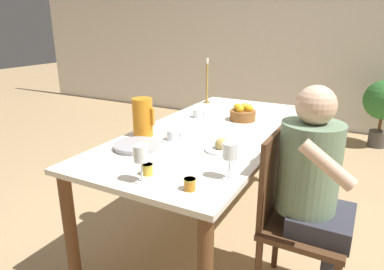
{
  "coord_description": "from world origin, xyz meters",
  "views": [
    {
      "loc": [
        0.93,
        -2.04,
        1.46
      ],
      "look_at": [
        0.0,
        -0.3,
        0.81
      ],
      "focal_mm": 32.0,
      "sensor_mm": 36.0,
      "label": 1
    }
  ],
  "objects_px": {
    "teacup_near_person": "(174,136)",
    "fruit_bowl": "(243,113)",
    "jam_jar_red": "(190,184)",
    "person_seated": "(314,182)",
    "bread_plate": "(221,147)",
    "red_pitcher": "(143,117)",
    "wine_glass_juice": "(141,156)",
    "jam_jar_amber": "(147,169)",
    "serving_tray": "(137,146)",
    "candlestick_tall": "(207,85)",
    "wine_glass_water": "(230,153)",
    "teacup_across": "(198,114)",
    "potted_plant": "(384,103)",
    "chair_person_side": "(292,215)"
  },
  "relations": [
    {
      "from": "teacup_near_person",
      "to": "fruit_bowl",
      "type": "distance_m",
      "value": 0.68
    },
    {
      "from": "jam_jar_red",
      "to": "fruit_bowl",
      "type": "distance_m",
      "value": 1.2
    },
    {
      "from": "person_seated",
      "to": "bread_plate",
      "type": "bearing_deg",
      "value": -96.72
    },
    {
      "from": "red_pitcher",
      "to": "teacup_near_person",
      "type": "xyz_separation_m",
      "value": [
        0.23,
        0.0,
        -0.1
      ]
    },
    {
      "from": "teacup_near_person",
      "to": "wine_glass_juice",
      "type": "bearing_deg",
      "value": -73.0
    },
    {
      "from": "wine_glass_juice",
      "to": "jam_jar_amber",
      "type": "relative_size",
      "value": 3.26
    },
    {
      "from": "red_pitcher",
      "to": "serving_tray",
      "type": "xyz_separation_m",
      "value": [
        0.11,
        -0.22,
        -0.11
      ]
    },
    {
      "from": "person_seated",
      "to": "serving_tray",
      "type": "height_order",
      "value": "person_seated"
    },
    {
      "from": "serving_tray",
      "to": "candlestick_tall",
      "type": "height_order",
      "value": "candlestick_tall"
    },
    {
      "from": "jam_jar_amber",
      "to": "candlestick_tall",
      "type": "bearing_deg",
      "value": 105.44
    },
    {
      "from": "wine_glass_water",
      "to": "jam_jar_red",
      "type": "bearing_deg",
      "value": -119.82
    },
    {
      "from": "teacup_near_person",
      "to": "jam_jar_red",
      "type": "xyz_separation_m",
      "value": [
        0.4,
        -0.53,
        0.0
      ]
    },
    {
      "from": "teacup_across",
      "to": "jam_jar_red",
      "type": "distance_m",
      "value": 1.19
    },
    {
      "from": "serving_tray",
      "to": "bread_plate",
      "type": "height_order",
      "value": "bread_plate"
    },
    {
      "from": "bread_plate",
      "to": "jam_jar_red",
      "type": "distance_m",
      "value": 0.52
    },
    {
      "from": "jam_jar_red",
      "to": "bread_plate",
      "type": "bearing_deg",
      "value": 98.11
    },
    {
      "from": "wine_glass_water",
      "to": "teacup_near_person",
      "type": "distance_m",
      "value": 0.63
    },
    {
      "from": "potted_plant",
      "to": "jam_jar_red",
      "type": "bearing_deg",
      "value": -102.97
    },
    {
      "from": "potted_plant",
      "to": "serving_tray",
      "type": "bearing_deg",
      "value": -112.91
    },
    {
      "from": "potted_plant",
      "to": "candlestick_tall",
      "type": "bearing_deg",
      "value": -128.81
    },
    {
      "from": "person_seated",
      "to": "fruit_bowl",
      "type": "distance_m",
      "value": 0.98
    },
    {
      "from": "person_seated",
      "to": "candlestick_tall",
      "type": "xyz_separation_m",
      "value": [
        -1.14,
        1.13,
        0.22
      ]
    },
    {
      "from": "person_seated",
      "to": "serving_tray",
      "type": "bearing_deg",
      "value": -81.9
    },
    {
      "from": "person_seated",
      "to": "jam_jar_amber",
      "type": "xyz_separation_m",
      "value": [
        -0.71,
        -0.41,
        0.08
      ]
    },
    {
      "from": "chair_person_side",
      "to": "jam_jar_amber",
      "type": "xyz_separation_m",
      "value": [
        -0.63,
        -0.4,
        0.29
      ]
    },
    {
      "from": "serving_tray",
      "to": "jam_jar_red",
      "type": "bearing_deg",
      "value": -31.02
    },
    {
      "from": "fruit_bowl",
      "to": "bread_plate",
      "type": "bearing_deg",
      "value": -80.15
    },
    {
      "from": "teacup_across",
      "to": "fruit_bowl",
      "type": "height_order",
      "value": "fruit_bowl"
    },
    {
      "from": "red_pitcher",
      "to": "teacup_across",
      "type": "height_order",
      "value": "red_pitcher"
    },
    {
      "from": "jam_jar_red",
      "to": "wine_glass_water",
      "type": "bearing_deg",
      "value": 60.18
    },
    {
      "from": "teacup_near_person",
      "to": "jam_jar_red",
      "type": "bearing_deg",
      "value": -52.86
    },
    {
      "from": "bread_plate",
      "to": "jam_jar_amber",
      "type": "distance_m",
      "value": 0.51
    },
    {
      "from": "chair_person_side",
      "to": "teacup_near_person",
      "type": "bearing_deg",
      "value": -96.5
    },
    {
      "from": "chair_person_side",
      "to": "teacup_across",
      "type": "height_order",
      "value": "chair_person_side"
    },
    {
      "from": "jam_jar_red",
      "to": "potted_plant",
      "type": "relative_size",
      "value": 0.07
    },
    {
      "from": "person_seated",
      "to": "wine_glass_water",
      "type": "relative_size",
      "value": 6.73
    },
    {
      "from": "person_seated",
      "to": "jam_jar_red",
      "type": "distance_m",
      "value": 0.65
    },
    {
      "from": "wine_glass_water",
      "to": "teacup_near_person",
      "type": "relative_size",
      "value": 1.23
    },
    {
      "from": "red_pitcher",
      "to": "wine_glass_water",
      "type": "relative_size",
      "value": 1.39
    },
    {
      "from": "serving_tray",
      "to": "teacup_across",
      "type": "bearing_deg",
      "value": 89.16
    },
    {
      "from": "candlestick_tall",
      "to": "teacup_near_person",
      "type": "bearing_deg",
      "value": -75.2
    },
    {
      "from": "red_pitcher",
      "to": "teacup_across",
      "type": "relative_size",
      "value": 1.71
    },
    {
      "from": "person_seated",
      "to": "candlestick_tall",
      "type": "bearing_deg",
      "value": -134.77
    },
    {
      "from": "person_seated",
      "to": "red_pitcher",
      "type": "height_order",
      "value": "person_seated"
    },
    {
      "from": "jam_jar_amber",
      "to": "candlestick_tall",
      "type": "height_order",
      "value": "candlestick_tall"
    },
    {
      "from": "teacup_across",
      "to": "fruit_bowl",
      "type": "distance_m",
      "value": 0.34
    },
    {
      "from": "wine_glass_juice",
      "to": "bread_plate",
      "type": "distance_m",
      "value": 0.58
    },
    {
      "from": "chair_person_side",
      "to": "jam_jar_amber",
      "type": "distance_m",
      "value": 0.8
    },
    {
      "from": "wine_glass_juice",
      "to": "serving_tray",
      "type": "distance_m",
      "value": 0.47
    },
    {
      "from": "jam_jar_red",
      "to": "fruit_bowl",
      "type": "xyz_separation_m",
      "value": [
        -0.19,
        1.18,
        0.02
      ]
    }
  ]
}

